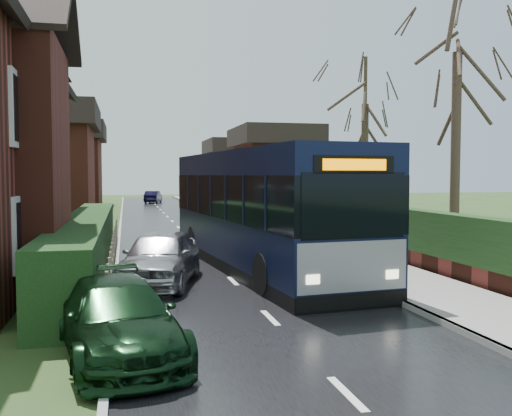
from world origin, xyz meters
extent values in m
plane|color=#394C20|center=(0.00, 0.00, 0.00)|extent=(140.00, 140.00, 0.00)
cube|color=black|center=(0.00, 10.00, 0.01)|extent=(6.00, 100.00, 0.02)
cube|color=slate|center=(4.25, 10.00, 0.07)|extent=(2.50, 100.00, 0.14)
cube|color=gray|center=(3.05, 10.00, 0.07)|extent=(0.12, 100.00, 0.14)
cube|color=gray|center=(-3.05, 10.00, 0.05)|extent=(0.12, 100.00, 0.10)
cube|color=black|center=(-3.90, 5.00, 0.80)|extent=(1.20, 16.00, 1.60)
cube|color=#5E261A|center=(5.80, 10.00, 0.30)|extent=(0.30, 50.00, 0.60)
cube|color=black|center=(5.80, 10.00, 1.20)|extent=(0.60, 50.00, 1.20)
cube|color=#5E261A|center=(-5.50, 2.00, 3.00)|extent=(2.50, 4.00, 6.00)
cube|color=silver|center=(-4.95, 0.00, 1.60)|extent=(0.08, 1.20, 1.60)
cube|color=black|center=(-4.92, 0.00, 1.60)|extent=(0.03, 0.95, 1.35)
cube|color=silver|center=(-4.95, 0.00, 4.20)|extent=(0.08, 1.20, 1.60)
cube|color=black|center=(-4.92, 0.00, 4.20)|extent=(0.03, 0.95, 1.35)
cube|color=silver|center=(-4.95, 4.00, 1.60)|extent=(0.08, 1.20, 1.60)
cube|color=black|center=(-4.92, 4.00, 1.60)|extent=(0.03, 0.95, 1.35)
cube|color=silver|center=(-4.95, 4.00, 4.20)|extent=(0.08, 1.20, 1.60)
cube|color=black|center=(-4.92, 4.00, 4.20)|extent=(0.03, 0.95, 1.35)
cube|color=silver|center=(-4.95, 8.00, 1.60)|extent=(0.08, 1.20, 1.60)
cube|color=black|center=(-4.92, 8.00, 1.60)|extent=(0.03, 0.95, 1.35)
cube|color=silver|center=(-4.95, 8.00, 4.20)|extent=(0.08, 1.20, 1.60)
cube|color=black|center=(-4.92, 8.00, 4.20)|extent=(0.03, 0.95, 1.35)
cube|color=silver|center=(-4.95, 10.50, 1.60)|extent=(0.08, 1.20, 1.60)
cube|color=black|center=(-4.92, 10.50, 1.60)|extent=(0.03, 0.95, 1.35)
cube|color=silver|center=(-4.95, 10.50, 4.20)|extent=(0.08, 1.20, 1.60)
cube|color=black|center=(-4.92, 10.50, 4.20)|extent=(0.03, 0.95, 1.35)
cube|color=black|center=(1.21, 3.94, 0.97)|extent=(3.83, 11.79, 1.20)
cube|color=black|center=(1.21, 3.94, 2.20)|extent=(3.85, 11.79, 1.26)
cube|color=black|center=(1.21, 3.94, 3.18)|extent=(3.83, 11.79, 0.69)
cube|color=black|center=(1.21, 3.94, 0.18)|extent=(3.83, 11.79, 0.37)
cube|color=gray|center=(1.81, -1.77, 0.95)|extent=(2.52, 0.38, 1.05)
cube|color=black|center=(1.82, -1.80, 2.21)|extent=(2.36, 0.33, 1.37)
cube|color=black|center=(1.82, -1.80, 3.05)|extent=(1.84, 0.27, 0.37)
cube|color=#FF8C00|center=(1.82, -1.84, 3.05)|extent=(1.44, 0.19, 0.23)
cube|color=black|center=(1.82, -1.78, 0.23)|extent=(2.58, 0.41, 0.32)
cube|color=#FFF2CC|center=(0.91, -1.93, 0.74)|extent=(0.30, 0.08, 0.19)
cube|color=#FFF2CC|center=(2.74, -1.73, 0.74)|extent=(0.30, 0.08, 0.19)
cylinder|color=black|center=(0.42, 0.13, 0.51)|extent=(0.40, 1.04, 1.01)
cylinder|color=black|center=(2.78, 0.38, 0.51)|extent=(0.40, 1.04, 1.01)
cylinder|color=black|center=(-0.36, 7.49, 0.51)|extent=(0.40, 1.04, 1.01)
cylinder|color=black|center=(2.01, 7.74, 0.51)|extent=(0.40, 1.04, 1.01)
imported|color=#B7B7BC|center=(-1.90, 2.06, 0.72)|extent=(2.72, 4.50, 1.43)
imported|color=black|center=(-2.90, -3.68, 0.59)|extent=(2.37, 4.30, 1.18)
imported|color=black|center=(-0.02, 45.53, 0.61)|extent=(2.06, 3.90, 1.22)
cylinder|color=slate|center=(3.20, 5.98, 1.29)|extent=(0.07, 0.07, 2.58)
cube|color=white|center=(3.20, 5.98, 2.39)|extent=(0.06, 0.39, 0.29)
cube|color=white|center=(3.20, 5.98, 2.03)|extent=(0.05, 0.35, 0.26)
cylinder|color=#3E2D24|center=(8.93, 5.82, 3.62)|extent=(0.35, 0.35, 7.24)
cylinder|color=#392C21|center=(7.99, 11.72, 3.04)|extent=(0.33, 0.33, 6.08)
camera|label=1|loc=(-2.76, -12.75, 2.84)|focal=40.00mm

